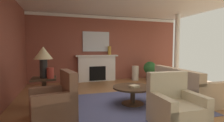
# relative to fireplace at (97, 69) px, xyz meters

# --- Properties ---
(ground_plane) EXTENTS (8.36, 8.36, 0.00)m
(ground_plane) POSITION_rel_fireplace_xyz_m (0.45, -3.02, -0.54)
(ground_plane) COLOR olive
(wall_fireplace) EXTENTS (7.03, 0.12, 2.84)m
(wall_fireplace) POSITION_rel_fireplace_xyz_m (0.45, 0.21, 0.88)
(wall_fireplace) COLOR brown
(wall_fireplace) RESTS_ON ground_plane
(wall_window) EXTENTS (0.12, 6.94, 2.84)m
(wall_window) POSITION_rel_fireplace_xyz_m (-2.82, -2.72, 0.88)
(wall_window) COLOR brown
(wall_window) RESTS_ON ground_plane
(crown_moulding) EXTENTS (7.03, 0.08, 0.12)m
(crown_moulding) POSITION_rel_fireplace_xyz_m (0.45, 0.13, 2.22)
(crown_moulding) COLOR white
(area_rug) EXTENTS (3.02, 2.51, 0.01)m
(area_rug) POSITION_rel_fireplace_xyz_m (0.19, -3.27, -0.53)
(area_rug) COLOR #4C517A
(area_rug) RESTS_ON ground_plane
(fireplace) EXTENTS (1.80, 0.35, 1.13)m
(fireplace) POSITION_rel_fireplace_xyz_m (0.00, 0.00, 0.00)
(fireplace) COLOR white
(fireplace) RESTS_ON ground_plane
(mantel_mirror) EXTENTS (1.16, 0.04, 0.85)m
(mantel_mirror) POSITION_rel_fireplace_xyz_m (0.00, 0.12, 1.17)
(mantel_mirror) COLOR silver
(sofa) EXTENTS (1.09, 2.17, 0.85)m
(sofa) POSITION_rel_fireplace_xyz_m (1.83, -3.21, -0.24)
(sofa) COLOR tan
(sofa) RESTS_ON ground_plane
(armchair_near_window) EXTENTS (0.94, 0.94, 0.95)m
(armchair_near_window) POSITION_rel_fireplace_xyz_m (-1.66, -3.63, -0.23)
(armchair_near_window) COLOR brown
(armchair_near_window) RESTS_ON ground_plane
(armchair_facing_fireplace) EXTENTS (0.84, 0.84, 0.95)m
(armchair_facing_fireplace) POSITION_rel_fireplace_xyz_m (0.42, -4.61, -0.23)
(armchair_facing_fireplace) COLOR #C1B293
(armchair_facing_fireplace) RESTS_ON ground_plane
(coffee_table) EXTENTS (1.00, 1.00, 0.45)m
(coffee_table) POSITION_rel_fireplace_xyz_m (0.19, -3.27, -0.20)
(coffee_table) COLOR #3D2D1E
(coffee_table) RESTS_ON ground_plane
(side_table) EXTENTS (0.56, 0.56, 0.70)m
(side_table) POSITION_rel_fireplace_xyz_m (-1.91, -2.78, -0.14)
(side_table) COLOR #3D2D1E
(side_table) RESTS_ON ground_plane
(table_lamp) EXTENTS (0.44, 0.44, 0.75)m
(table_lamp) POSITION_rel_fireplace_xyz_m (-1.91, -2.78, 0.69)
(table_lamp) COLOR black
(table_lamp) RESTS_ON side_table
(vase_mantel_right) EXTENTS (0.15, 0.15, 0.38)m
(vase_mantel_right) POSITION_rel_fireplace_xyz_m (0.55, -0.05, 0.78)
(vase_mantel_right) COLOR #B7892D
(vase_mantel_right) RESTS_ON fireplace
(vase_on_side_table) EXTENTS (0.16, 0.16, 0.25)m
(vase_on_side_table) POSITION_rel_fireplace_xyz_m (-1.76, -2.90, 0.29)
(vase_on_side_table) COLOR #9E3328
(vase_on_side_table) RESTS_ON side_table
(vase_tall_corner) EXTENTS (0.30, 0.30, 0.63)m
(vase_tall_corner) POSITION_rel_fireplace_xyz_m (1.67, -0.30, -0.22)
(vase_tall_corner) COLOR beige
(vase_tall_corner) RESTS_ON ground_plane
(book_red_cover) EXTENTS (0.27, 0.25, 0.05)m
(book_red_cover) POSITION_rel_fireplace_xyz_m (0.20, -3.33, -0.06)
(book_red_cover) COLOR tan
(book_red_cover) RESTS_ON coffee_table
(potted_plant) EXTENTS (0.56, 0.56, 0.83)m
(potted_plant) POSITION_rel_fireplace_xyz_m (2.27, -0.53, -0.04)
(potted_plant) COLOR #333333
(potted_plant) RESTS_ON ground_plane
(column_white) EXTENTS (0.20, 0.20, 2.84)m
(column_white) POSITION_rel_fireplace_xyz_m (3.24, -1.08, 0.88)
(column_white) COLOR white
(column_white) RESTS_ON ground_plane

